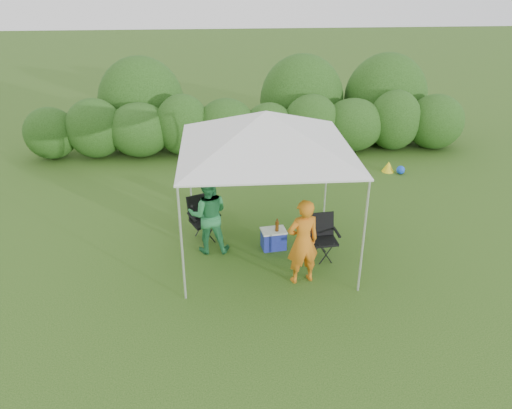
{
  "coord_description": "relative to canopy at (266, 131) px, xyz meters",
  "views": [
    {
      "loc": [
        -0.83,
        -8.01,
        5.24
      ],
      "look_at": [
        -0.19,
        0.4,
        1.05
      ],
      "focal_mm": 35.0,
      "sensor_mm": 36.0,
      "label": 1
    }
  ],
  "objects": [
    {
      "name": "cooler",
      "position": [
        0.18,
        0.04,
        -2.26
      ],
      "size": [
        0.53,
        0.42,
        0.41
      ],
      "rotation": [
        0.0,
        0.0,
        0.14
      ],
      "color": "#222F9F",
      "rests_on": "ground"
    },
    {
      "name": "chair_right",
      "position": [
        1.08,
        -0.33,
        -1.97
      ],
      "size": [
        0.58,
        0.53,
        0.87
      ],
      "rotation": [
        0.0,
        0.0,
        0.09
      ],
      "color": "black",
      "rests_on": "ground"
    },
    {
      "name": "hedge",
      "position": [
        0.16,
        5.5,
        -1.64
      ],
      "size": [
        12.87,
        1.53,
        1.8
      ],
      "color": "#2A561B",
      "rests_on": "ground"
    },
    {
      "name": "chair_left",
      "position": [
        -1.23,
        0.56,
        -1.94
      ],
      "size": [
        0.7,
        0.68,
        0.92
      ],
      "rotation": [
        0.0,
        0.0,
        0.43
      ],
      "color": "black",
      "rests_on": "ground"
    },
    {
      "name": "lawn_toy",
      "position": [
        3.79,
        3.71,
        -2.33
      ],
      "size": [
        0.56,
        0.47,
        0.28
      ],
      "color": "yellow",
      "rests_on": "ground"
    },
    {
      "name": "man",
      "position": [
        0.55,
        -1.13,
        -1.66
      ],
      "size": [
        0.66,
        0.51,
        1.61
      ],
      "primitive_type": "imported",
      "rotation": [
        0.0,
        0.0,
        3.38
      ],
      "color": "orange",
      "rests_on": "ground"
    },
    {
      "name": "canopy",
      "position": [
        0.0,
        0.0,
        0.0
      ],
      "size": [
        3.1,
        3.1,
        2.83
      ],
      "color": "silver",
      "rests_on": "ground"
    },
    {
      "name": "ground",
      "position": [
        0.0,
        -0.5,
        -2.46
      ],
      "size": [
        70.0,
        70.0,
        0.0
      ],
      "primitive_type": "plane",
      "color": "#3A5F1D"
    },
    {
      "name": "bottle",
      "position": [
        0.24,
        -0.0,
        -1.92
      ],
      "size": [
        0.07,
        0.07,
        0.27
      ],
      "primitive_type": "cylinder",
      "color": "#592D0C",
      "rests_on": "cooler"
    },
    {
      "name": "woman",
      "position": [
        -1.09,
        0.05,
        -1.66
      ],
      "size": [
        0.79,
        0.62,
        1.6
      ],
      "primitive_type": "imported",
      "rotation": [
        0.0,
        0.0,
        3.12
      ],
      "color": "#2B854A",
      "rests_on": "ground"
    }
  ]
}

